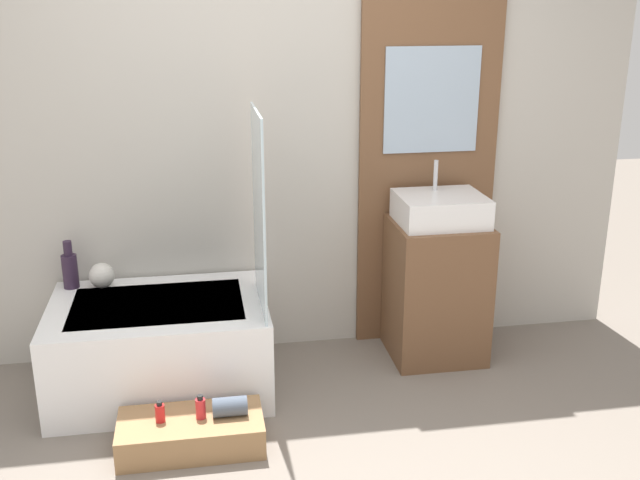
{
  "coord_description": "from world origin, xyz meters",
  "views": [
    {
      "loc": [
        -0.42,
        -2.51,
        2.02
      ],
      "look_at": [
        0.13,
        0.68,
        0.94
      ],
      "focal_mm": 42.0,
      "sensor_mm": 36.0,
      "label": 1
    }
  ],
  "objects": [
    {
      "name": "glass_shower_screen",
      "position": [
        -0.11,
        1.03,
        0.99
      ],
      "size": [
        0.01,
        0.55,
        1.0
      ],
      "primitive_type": "cube",
      "color": "silver",
      "rests_on": "bathtub"
    },
    {
      "name": "sink",
      "position": [
        0.91,
        1.27,
        0.88
      ],
      "size": [
        0.47,
        0.4,
        0.33
      ],
      "color": "white",
      "rests_on": "vanity_cabinet"
    },
    {
      "name": "bottle_soap_secondary",
      "position": [
        -0.45,
        0.55,
        0.2
      ],
      "size": [
        0.05,
        0.05,
        0.12
      ],
      "color": "red",
      "rests_on": "wooden_step_bench"
    },
    {
      "name": "wooden_step_bench",
      "position": [
        -0.5,
        0.55,
        0.08
      ],
      "size": [
        0.67,
        0.33,
        0.15
      ],
      "primitive_type": "cube",
      "color": "#997047",
      "rests_on": "ground_plane"
    },
    {
      "name": "vanity_cabinet",
      "position": [
        0.91,
        1.27,
        0.4
      ],
      "size": [
        0.52,
        0.48,
        0.8
      ],
      "primitive_type": "cube",
      "color": "brown",
      "rests_on": "ground_plane"
    },
    {
      "name": "wall_wood_accent",
      "position": [
        0.91,
        1.53,
        1.31
      ],
      "size": [
        0.81,
        0.04,
        2.6
      ],
      "color": "brown",
      "rests_on": "ground_plane"
    },
    {
      "name": "vase_tall_dark",
      "position": [
        -1.11,
        1.44,
        0.6
      ],
      "size": [
        0.08,
        0.08,
        0.26
      ],
      "color": "#2D1E33",
      "rests_on": "bathtub"
    },
    {
      "name": "wall_tiled_back",
      "position": [
        0.0,
        1.58,
        1.3
      ],
      "size": [
        4.2,
        0.06,
        2.6
      ],
      "primitive_type": "cube",
      "color": "#B7B2A8",
      "rests_on": "ground_plane"
    },
    {
      "name": "vase_round_light",
      "position": [
        -0.94,
        1.41,
        0.56
      ],
      "size": [
        0.14,
        0.14,
        0.14
      ],
      "primitive_type": "sphere",
      "color": "silver",
      "rests_on": "bathtub"
    },
    {
      "name": "bathtub",
      "position": [
        -0.64,
        1.13,
        0.25
      ],
      "size": [
        1.12,
        0.79,
        0.49
      ],
      "color": "white",
      "rests_on": "ground_plane"
    },
    {
      "name": "towel_roll",
      "position": [
        -0.31,
        0.55,
        0.2
      ],
      "size": [
        0.16,
        0.09,
        0.09
      ],
      "primitive_type": "cylinder",
      "rotation": [
        0.0,
        1.57,
        0.0
      ],
      "color": "#4C5666",
      "rests_on": "wooden_step_bench"
    },
    {
      "name": "bottle_soap_primary",
      "position": [
        -0.63,
        0.55,
        0.2
      ],
      "size": [
        0.04,
        0.04,
        0.1
      ],
      "color": "red",
      "rests_on": "wooden_step_bench"
    }
  ]
}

